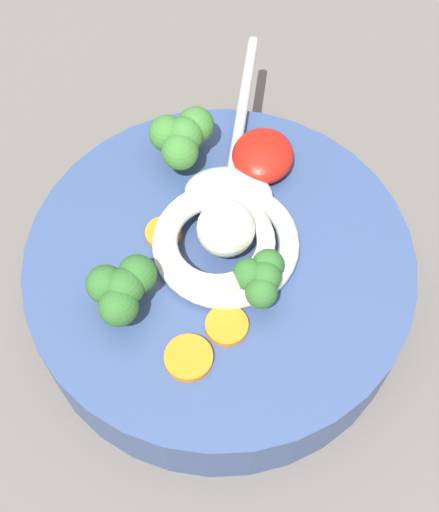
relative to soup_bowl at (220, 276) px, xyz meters
The scene contains 11 objects.
table_slab 6.78cm from the soup_bowl, 134.40° to the left, with size 135.18×135.18×4.09cm, color #5B5651.
soup_bowl is the anchor object (origin of this frame).
noodle_pile 4.03cm from the soup_bowl, 165.75° to the left, with size 10.55×10.34×4.24cm.
soup_spoon 6.84cm from the soup_bowl, behind, with size 17.47×6.44×1.60cm.
chili_sauce_dollop 8.90cm from the soup_bowl, behind, with size 4.79×4.31×2.16cm, color #B2190F.
broccoli_floret_near_spoon 8.51cm from the soup_bowl, 43.89° to the right, with size 4.72×4.06×3.73cm.
broccoli_floret_far 9.85cm from the soup_bowl, 148.27° to the right, with size 4.98×4.29×3.94cm.
broccoli_floret_front 5.96cm from the soup_bowl, 58.18° to the left, with size 3.93×3.38×3.11cm.
carrot_slice_extra_a 4.98cm from the soup_bowl, 99.69° to the right, with size 2.43×2.43×0.44cm, color orange.
carrot_slice_extra_b 8.00cm from the soup_bowl, ahead, with size 2.94×2.94×0.51cm, color orange.
carrot_slice_right 5.86cm from the soup_bowl, 19.09° to the left, with size 2.67×2.67×0.44cm, color orange.
Camera 1 is at (25.29, 2.17, 47.72)cm, focal length 47.69 mm.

